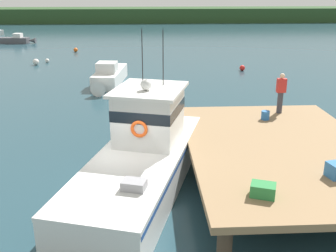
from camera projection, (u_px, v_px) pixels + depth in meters
The scene contains 13 objects.
ground_plane at pixel (134, 183), 13.09m from camera, with size 200.00×200.00×0.00m, color #23424C.
dock at pixel (281, 149), 12.98m from camera, with size 6.00×9.00×1.20m.
main_fishing_boat at pixel (144, 153), 12.86m from camera, with size 4.69×9.92×4.80m.
crate_stack_mid_dock at pixel (263, 190), 9.79m from camera, with size 0.60×0.44×0.32m, color #2D8442.
bait_bucket at pixel (265, 115), 15.42m from camera, with size 0.32×0.32×0.34m, color #2866B2.
deckhand_by_the_boat at pixel (281, 92), 16.00m from camera, with size 0.36×0.22×1.63m.
moored_boat_mid_harbor at pixel (16, 40), 44.63m from camera, with size 4.37×1.45×1.10m.
moored_boat_near_channel at pixel (109, 76), 25.96m from camera, with size 2.06×6.08×1.52m.
mooring_buoy_outer at pixel (242, 68), 30.27m from camera, with size 0.41×0.41×0.41m, color red.
mooring_buoy_spare_mooring at pixel (36, 62), 32.39m from camera, with size 0.50×0.50×0.50m, color silver.
mooring_buoy_inshore at pixel (47, 61), 33.40m from camera, with size 0.34×0.34×0.34m, color silver.
mooring_buoy_channel_marker at pixel (76, 50), 38.82m from camera, with size 0.40×0.40×0.40m, color #EA5B19.
far_shoreline at pixel (143, 15), 71.08m from camera, with size 120.00×8.00×2.40m, color #284723.
Camera 1 is at (0.48, -11.77, 6.10)m, focal length 42.68 mm.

